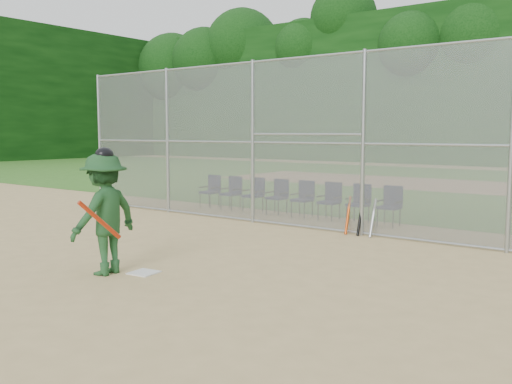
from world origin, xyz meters
The scene contains 16 objects.
ground centered at (0.00, 0.00, 0.00)m, with size 100.00×100.00×0.00m, color tan.
grass_strip centered at (0.00, 18.00, 0.01)m, with size 100.00×100.00×0.00m, color #31661E.
dirt_patch_far centered at (0.00, 18.00, 0.01)m, with size 24.00×24.00×0.00m, color tan.
backstop_fence centered at (0.00, 5.00, 2.07)m, with size 16.09×0.09×4.00m.
treeline centered at (0.00, 20.00, 5.50)m, with size 81.00×60.00×11.00m.
home_plate centered at (-0.23, -0.16, 0.01)m, with size 0.41×0.41×0.02m, color silver.
batter_at_plate centered at (-0.69, -0.55, 0.97)m, with size 0.92×1.38×2.01m.
spare_bats centered at (0.98, 4.97, 0.42)m, with size 0.66×0.32×0.84m.
chair_0 centered at (-4.80, 6.51, 0.48)m, with size 0.54×0.52×0.96m, color #10163D, non-canonical shape.
chair_1 centered at (-3.98, 6.51, 0.48)m, with size 0.54×0.52×0.96m, color #10163D, non-canonical shape.
chair_2 centered at (-3.16, 6.51, 0.48)m, with size 0.54×0.52×0.96m, color #10163D, non-canonical shape.
chair_3 centered at (-2.33, 6.51, 0.48)m, with size 0.54×0.52×0.96m, color #10163D, non-canonical shape.
chair_4 centered at (-1.51, 6.51, 0.48)m, with size 0.54×0.52×0.96m, color #10163D, non-canonical shape.
chair_5 centered at (-0.69, 6.51, 0.48)m, with size 0.54×0.52×0.96m, color #10163D, non-canonical shape.
chair_6 centered at (0.13, 6.51, 0.48)m, with size 0.54×0.52×0.96m, color #10163D, non-canonical shape.
chair_7 centered at (0.96, 6.51, 0.48)m, with size 0.54×0.52×0.96m, color #10163D, non-canonical shape.
Camera 1 is at (6.60, -6.19, 2.25)m, focal length 40.00 mm.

